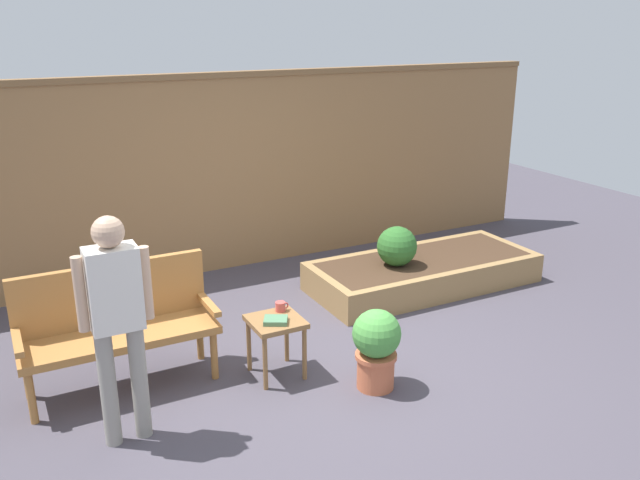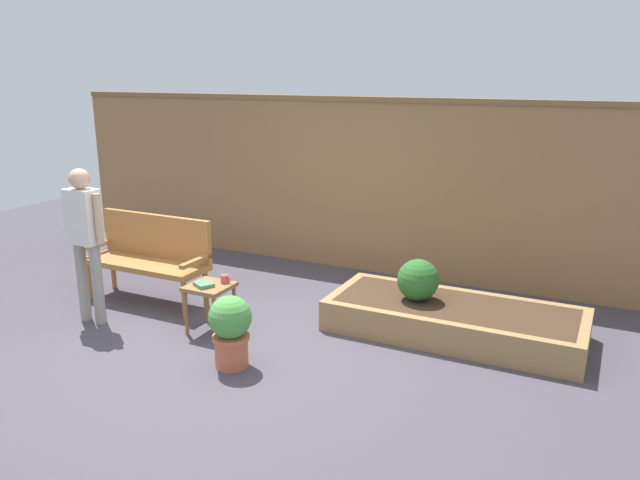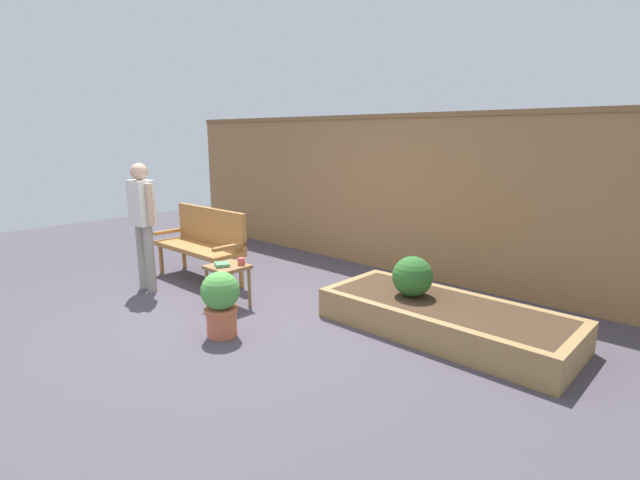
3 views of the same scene
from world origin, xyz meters
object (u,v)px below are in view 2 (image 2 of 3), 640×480
at_px(garden_bench, 150,252).
at_px(cup_on_table, 225,279).
at_px(person_by_bench, 85,232).
at_px(side_table, 210,293).
at_px(shrub_near_bench, 418,280).
at_px(potted_boxwood, 231,328).
at_px(book_on_table, 204,284).

relative_size(garden_bench, cup_on_table, 12.92).
height_order(cup_on_table, person_by_bench, person_by_bench).
distance_m(side_table, person_by_bench, 1.38).
bearing_deg(person_by_bench, shrub_near_bench, 23.14).
relative_size(side_table, potted_boxwood, 0.76).
height_order(garden_bench, shrub_near_bench, garden_bench).
distance_m(shrub_near_bench, person_by_bench, 3.28).
xyz_separation_m(garden_bench, person_by_bench, (-0.11, -0.77, 0.39)).
height_order(side_table, book_on_table, book_on_table).
bearing_deg(book_on_table, person_by_bench, -139.29).
distance_m(cup_on_table, person_by_bench, 1.45).
relative_size(potted_boxwood, person_by_bench, 0.41).
bearing_deg(potted_boxwood, cup_on_table, 127.69).
xyz_separation_m(cup_on_table, book_on_table, (-0.12, -0.17, -0.02)).
xyz_separation_m(garden_bench, shrub_near_bench, (2.88, 0.51, -0.04)).
relative_size(book_on_table, person_by_bench, 0.11).
bearing_deg(side_table, shrub_near_bench, 28.55).
bearing_deg(potted_boxwood, book_on_table, 142.83).
bearing_deg(garden_bench, potted_boxwood, -29.61).
bearing_deg(book_on_table, side_table, 95.12).
distance_m(cup_on_table, shrub_near_bench, 1.87).
xyz_separation_m(shrub_near_bench, person_by_bench, (-2.99, -1.28, 0.43)).
height_order(book_on_table, shrub_near_bench, shrub_near_bench).
bearing_deg(side_table, book_on_table, -113.19).
relative_size(garden_bench, shrub_near_bench, 3.54).
distance_m(book_on_table, potted_boxwood, 0.79).
bearing_deg(garden_bench, shrub_near_bench, 10.07).
distance_m(side_table, shrub_near_bench, 2.01).
distance_m(garden_bench, potted_boxwood, 1.97).
bearing_deg(person_by_bench, cup_on_table, 18.33).
bearing_deg(side_table, person_by_bench, -165.43).
height_order(potted_boxwood, person_by_bench, person_by_bench).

